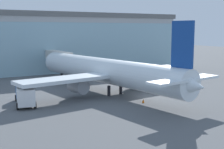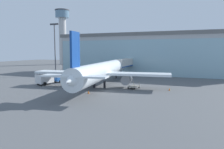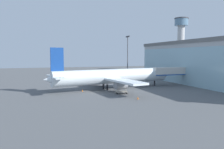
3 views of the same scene
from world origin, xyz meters
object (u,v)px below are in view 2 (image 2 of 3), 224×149
safety_cone_wingtip (169,89)px  safety_cone_nose (89,92)px  jet_bridge (126,63)px  airplane (102,71)px  control_tower (63,31)px  apron_light_mast (55,44)px  catering_truck (49,78)px  baggage_cart (134,86)px

safety_cone_wingtip → safety_cone_nose: bearing=-146.5°
jet_bridge → airplane: airplane is taller
jet_bridge → control_tower: control_tower is taller
airplane → safety_cone_wingtip: (15.22, 0.59, -3.27)m
jet_bridge → airplane: 20.60m
apron_light_mast → safety_cone_wingtip: bearing=-20.0°
airplane → catering_truck: size_ratio=5.07×
control_tower → baggage_cart: control_tower is taller
catering_truck → safety_cone_nose: (14.89, -6.84, -1.19)m
safety_cone_nose → jet_bridge: bearing=94.9°
airplane → baggage_cart: size_ratio=12.50×
safety_cone_wingtip → catering_truck: bearing=-175.2°
control_tower → airplane: bearing=-48.7°
control_tower → safety_cone_wingtip: (70.78, -62.75, -19.41)m
safety_cone_nose → apron_light_mast: bearing=137.3°
jet_bridge → safety_cone_wingtip: 26.22m
jet_bridge → baggage_cart: (9.07, -20.79, -3.78)m
airplane → baggage_cart: (7.75, -0.25, -3.04)m
airplane → apron_light_mast: bearing=49.5°
jet_bridge → catering_truck: 25.74m
jet_bridge → safety_cone_nose: 29.61m
jet_bridge → safety_cone_wingtip: size_ratio=23.75×
jet_bridge → safety_cone_wingtip: jet_bridge is taller
apron_light_mast → safety_cone_wingtip: apron_light_mast is taller
airplane → safety_cone_wingtip: bearing=-96.7°
apron_light_mast → airplane: apron_light_mast is taller
jet_bridge → catering_truck: jet_bridge is taller
jet_bridge → baggage_cart: jet_bridge is taller
baggage_cart → safety_cone_nose: 10.69m
control_tower → safety_cone_wingtip: 96.56m
baggage_cart → safety_cone_wingtip: (7.47, 0.84, -0.23)m
apron_light_mast → airplane: (24.58, -15.10, -6.78)m
apron_light_mast → baggage_cart: 37.10m
safety_cone_nose → safety_cone_wingtip: size_ratio=1.00×
control_tower → safety_cone_nose: control_tower is taller
apron_light_mast → airplane: size_ratio=0.45×
control_tower → catering_truck: size_ratio=4.21×
control_tower → airplane: 85.79m
jet_bridge → apron_light_mast: apron_light_mast is taller
control_tower → apron_light_mast: 58.10m
catering_truck → baggage_cart: size_ratio=2.47×
baggage_cart → safety_cone_nose: baggage_cart is taller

